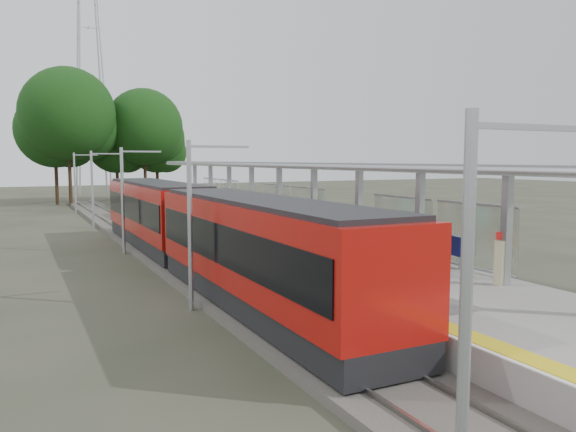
{
  "coord_description": "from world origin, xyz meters",
  "views": [
    {
      "loc": [
        -11.26,
        -10.11,
        4.79
      ],
      "look_at": [
        -0.37,
        12.08,
        2.3
      ],
      "focal_mm": 35.0,
      "sensor_mm": 36.0,
      "label": 1
    }
  ],
  "objects_px": {
    "train": "(195,225)",
    "bench_mid": "(278,219)",
    "bench_near": "(449,249)",
    "info_pillar_near": "(500,262)",
    "litter_bin": "(355,239)",
    "info_pillar_far": "(226,207)",
    "bench_far": "(249,212)"
  },
  "relations": [
    {
      "from": "info_pillar_near",
      "to": "bench_far",
      "type": "bearing_deg",
      "value": 109.41
    },
    {
      "from": "bench_mid",
      "to": "info_pillar_far",
      "type": "bearing_deg",
      "value": 122.18
    },
    {
      "from": "info_pillar_near",
      "to": "info_pillar_far",
      "type": "relative_size",
      "value": 0.9
    },
    {
      "from": "train",
      "to": "bench_mid",
      "type": "relative_size",
      "value": 18.08
    },
    {
      "from": "info_pillar_near",
      "to": "info_pillar_far",
      "type": "xyz_separation_m",
      "value": [
        -1.0,
        21.62,
        0.08
      ]
    },
    {
      "from": "bench_mid",
      "to": "info_pillar_near",
      "type": "height_order",
      "value": "info_pillar_near"
    },
    {
      "from": "bench_far",
      "to": "info_pillar_near",
      "type": "xyz_separation_m",
      "value": [
        0.11,
        -19.88,
        0.14
      ]
    },
    {
      "from": "train",
      "to": "info_pillar_near",
      "type": "relative_size",
      "value": 16.99
    },
    {
      "from": "litter_bin",
      "to": "info_pillar_far",
      "type": "bearing_deg",
      "value": 92.05
    },
    {
      "from": "info_pillar_near",
      "to": "train",
      "type": "bearing_deg",
      "value": 140.72
    },
    {
      "from": "train",
      "to": "bench_far",
      "type": "distance_m",
      "value": 11.41
    },
    {
      "from": "bench_mid",
      "to": "info_pillar_far",
      "type": "height_order",
      "value": "info_pillar_far"
    },
    {
      "from": "bench_near",
      "to": "bench_mid",
      "type": "bearing_deg",
      "value": 103.45
    },
    {
      "from": "train",
      "to": "bench_mid",
      "type": "height_order",
      "value": "train"
    },
    {
      "from": "bench_far",
      "to": "info_pillar_far",
      "type": "bearing_deg",
      "value": 115.26
    },
    {
      "from": "info_pillar_near",
      "to": "litter_bin",
      "type": "relative_size",
      "value": 1.63
    },
    {
      "from": "train",
      "to": "info_pillar_far",
      "type": "bearing_deg",
      "value": 64.41
    },
    {
      "from": "bench_far",
      "to": "info_pillar_near",
      "type": "relative_size",
      "value": 0.97
    },
    {
      "from": "bench_mid",
      "to": "info_pillar_near",
      "type": "relative_size",
      "value": 0.94
    },
    {
      "from": "train",
      "to": "litter_bin",
      "type": "height_order",
      "value": "train"
    },
    {
      "from": "info_pillar_far",
      "to": "bench_mid",
      "type": "bearing_deg",
      "value": -57.36
    },
    {
      "from": "bench_mid",
      "to": "info_pillar_far",
      "type": "relative_size",
      "value": 0.85
    },
    {
      "from": "bench_near",
      "to": "info_pillar_near",
      "type": "bearing_deg",
      "value": -93.77
    },
    {
      "from": "bench_near",
      "to": "bench_mid",
      "type": "height_order",
      "value": "bench_near"
    },
    {
      "from": "train",
      "to": "info_pillar_near",
      "type": "height_order",
      "value": "train"
    },
    {
      "from": "bench_mid",
      "to": "litter_bin",
      "type": "bearing_deg",
      "value": -68.22
    },
    {
      "from": "bench_near",
      "to": "litter_bin",
      "type": "height_order",
      "value": "bench_near"
    },
    {
      "from": "bench_mid",
      "to": "litter_bin",
      "type": "height_order",
      "value": "bench_mid"
    },
    {
      "from": "bench_near",
      "to": "info_pillar_far",
      "type": "height_order",
      "value": "info_pillar_far"
    },
    {
      "from": "bench_far",
      "to": "info_pillar_far",
      "type": "distance_m",
      "value": 1.97
    },
    {
      "from": "train",
      "to": "bench_mid",
      "type": "distance_m",
      "value": 8.14
    },
    {
      "from": "info_pillar_far",
      "to": "bench_near",
      "type": "bearing_deg",
      "value": -60.14
    }
  ]
}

